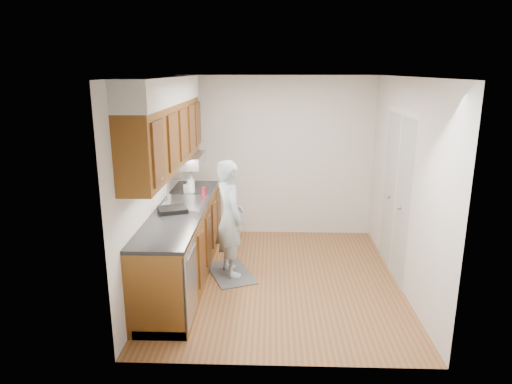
% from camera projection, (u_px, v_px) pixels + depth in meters
% --- Properties ---
extents(floor, '(3.50, 3.50, 0.00)m').
position_uv_depth(floor, '(278.00, 279.00, 5.80)').
color(floor, brown).
rests_on(floor, ground).
extents(ceiling, '(3.50, 3.50, 0.00)m').
position_uv_depth(ceiling, '(280.00, 77.00, 5.15)').
color(ceiling, white).
rests_on(ceiling, wall_left).
extents(wall_left, '(0.02, 3.50, 2.50)m').
position_uv_depth(wall_left, '(155.00, 183.00, 5.52)').
color(wall_left, silver).
rests_on(wall_left, floor).
extents(wall_right, '(0.02, 3.50, 2.50)m').
position_uv_depth(wall_right, '(405.00, 185.00, 5.42)').
color(wall_right, silver).
rests_on(wall_right, floor).
extents(wall_back, '(3.00, 0.02, 2.50)m').
position_uv_depth(wall_back, '(277.00, 157.00, 7.16)').
color(wall_back, silver).
rests_on(wall_back, floor).
extents(counter, '(0.64, 2.80, 1.30)m').
position_uv_depth(counter, '(182.00, 242.00, 5.71)').
color(counter, brown).
rests_on(counter, floor).
extents(upper_cabinets, '(0.47, 2.80, 1.21)m').
position_uv_depth(upper_cabinets, '(167.00, 125.00, 5.38)').
color(upper_cabinets, brown).
rests_on(upper_cabinets, wall_left).
extents(closet_door, '(0.02, 1.22, 2.05)m').
position_uv_depth(closet_door, '(396.00, 197.00, 5.77)').
color(closet_door, silver).
rests_on(closet_door, wall_right).
extents(floor_mat, '(0.75, 0.94, 0.02)m').
position_uv_depth(floor_mat, '(231.00, 273.00, 5.95)').
color(floor_mat, '#59595B').
rests_on(floor_mat, floor).
extents(person, '(0.62, 0.71, 1.70)m').
position_uv_depth(person, '(230.00, 211.00, 5.73)').
color(person, '#A4BCC8').
rests_on(person, floor_mat).
extents(soap_bottle_a, '(0.16, 0.16, 0.29)m').
position_uv_depth(soap_bottle_a, '(191.00, 183.00, 6.19)').
color(soap_bottle_a, silver).
rests_on(soap_bottle_a, counter).
extents(soap_bottle_b, '(0.12, 0.12, 0.19)m').
position_uv_depth(soap_bottle_b, '(188.00, 187.00, 6.22)').
color(soap_bottle_b, silver).
rests_on(soap_bottle_b, counter).
extents(soda_can, '(0.09, 0.09, 0.12)m').
position_uv_depth(soda_can, '(204.00, 192.00, 6.09)').
color(soda_can, '#B31E34').
rests_on(soda_can, counter).
extents(dish_rack, '(0.41, 0.38, 0.05)m').
position_uv_depth(dish_rack, '(172.00, 210.00, 5.42)').
color(dish_rack, black).
rests_on(dish_rack, counter).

